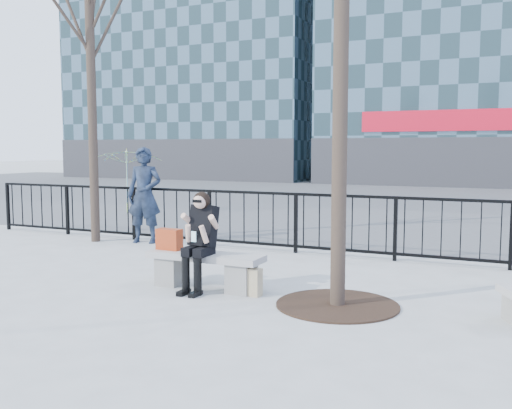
% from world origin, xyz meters
% --- Properties ---
extents(ground, '(120.00, 120.00, 0.00)m').
position_xyz_m(ground, '(0.00, 0.00, 0.00)').
color(ground, gray).
rests_on(ground, ground).
extents(street_surface, '(60.00, 23.00, 0.01)m').
position_xyz_m(street_surface, '(0.00, 15.00, 0.00)').
color(street_surface, '#474747').
rests_on(street_surface, ground).
extents(railing, '(14.00, 0.06, 1.10)m').
position_xyz_m(railing, '(0.00, 3.00, 0.55)').
color(railing, black).
rests_on(railing, ground).
extents(building_left, '(16.20, 10.20, 22.60)m').
position_xyz_m(building_left, '(-15.00, 27.00, 11.30)').
color(building_left, '#466171').
rests_on(building_left, ground).
extents(tree_grate, '(1.50, 1.50, 0.02)m').
position_xyz_m(tree_grate, '(1.90, -0.10, 0.01)').
color(tree_grate, black).
rests_on(tree_grate, ground).
extents(bench_main, '(1.65, 0.46, 0.49)m').
position_xyz_m(bench_main, '(0.00, 0.00, 0.30)').
color(bench_main, slate).
rests_on(bench_main, ground).
extents(seated_woman, '(0.50, 0.64, 1.34)m').
position_xyz_m(seated_woman, '(0.00, -0.16, 0.67)').
color(seated_woman, black).
rests_on(seated_woman, ground).
extents(handbag, '(0.37, 0.19, 0.29)m').
position_xyz_m(handbag, '(-0.59, 0.02, 0.64)').
color(handbag, '#A83514').
rests_on(handbag, bench_main).
extents(shopping_bag, '(0.40, 0.18, 0.36)m').
position_xyz_m(shopping_bag, '(0.68, -0.08, 0.18)').
color(shopping_bag, '#BFB587').
rests_on(shopping_bag, ground).
extents(standing_man, '(0.80, 0.62, 1.94)m').
position_xyz_m(standing_man, '(-2.97, 2.78, 0.97)').
color(standing_man, black).
rests_on(standing_man, ground).
extents(vendor_umbrella, '(2.39, 2.42, 1.91)m').
position_xyz_m(vendor_umbrella, '(-6.46, 6.78, 0.95)').
color(vendor_umbrella, yellow).
rests_on(vendor_umbrella, ground).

